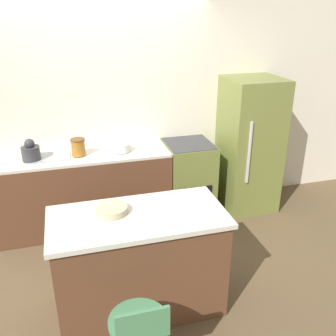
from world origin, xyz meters
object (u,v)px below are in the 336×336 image
Objects in this scene: refrigerator at (249,145)px; kettle at (31,151)px; mixing_bowl at (120,147)px; oven_range at (188,178)px.

refrigerator is 2.58m from kettle.
oven_range is at bearing 2.52° from mixing_bowl.
kettle is 0.96m from mixing_bowl.
refrigerator reaches higher than kettle.
refrigerator is 1.62m from mixing_bowl.
refrigerator is 7.17× the size of kettle.
refrigerator is 7.66× the size of mixing_bowl.
mixing_bowl is at bearing 0.00° from kettle.
refrigerator is at bearing 0.03° from kettle.
mixing_bowl is at bearing -179.95° from refrigerator.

